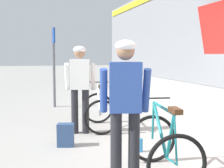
% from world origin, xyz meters
% --- Properties ---
extents(ground_plane, '(80.00, 80.00, 0.00)m').
position_xyz_m(ground_plane, '(0.00, 0.00, 0.00)').
color(ground_plane, '#A09E99').
extents(cyclist_near_in_white, '(0.66, 0.41, 1.76)m').
position_xyz_m(cyclist_near_in_white, '(-1.20, 2.00, 1.05)').
color(cyclist_near_in_white, '#232328').
rests_on(cyclist_near_in_white, ground).
extents(cyclist_far_in_blue, '(0.66, 0.41, 1.76)m').
position_xyz_m(cyclist_far_in_blue, '(-1.09, -0.45, 1.05)').
color(cyclist_far_in_blue, '#232328').
rests_on(cyclist_far_in_blue, ground).
extents(bicycle_near_white, '(0.88, 1.17, 0.99)m').
position_xyz_m(bicycle_near_white, '(-0.73, 2.24, 0.40)').
color(bicycle_near_white, black).
rests_on(bicycle_near_white, ground).
extents(bicycle_far_teal, '(0.87, 1.17, 0.99)m').
position_xyz_m(bicycle_far_teal, '(-0.55, -0.41, 0.40)').
color(bicycle_far_teal, black).
rests_on(bicycle_far_teal, ground).
extents(backpack_on_platform, '(0.32, 0.25, 0.40)m').
position_xyz_m(backpack_on_platform, '(-1.60, 1.22, 0.20)').
color(backpack_on_platform, navy).
rests_on(backpack_on_platform, ground).
extents(water_bottle_near_the_bikes, '(0.08, 0.08, 0.22)m').
position_xyz_m(water_bottle_near_the_bikes, '(-0.46, 0.58, 0.11)').
color(water_bottle_near_the_bikes, '#338CCC').
rests_on(water_bottle_near_the_bikes, ground).
extents(platform_sign_post, '(0.08, 0.70, 2.40)m').
position_xyz_m(platform_sign_post, '(-1.41, 5.17, 1.62)').
color(platform_sign_post, '#595B60').
rests_on(platform_sign_post, ground).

